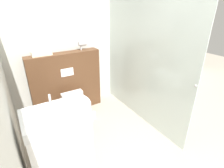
{
  "coord_description": "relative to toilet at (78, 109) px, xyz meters",
  "views": [
    {
      "loc": [
        -1.19,
        -0.73,
        1.91
      ],
      "look_at": [
        0.12,
        1.42,
        0.74
      ],
      "focal_mm": 28.0,
      "sensor_mm": 36.0,
      "label": 1
    }
  ],
  "objects": [
    {
      "name": "shower_glass",
      "position": [
        1.05,
        -0.27,
        0.71
      ],
      "size": [
        0.04,
        2.05,
        2.11
      ],
      "color": "silver",
      "rests_on": "ground_plane"
    },
    {
      "name": "partition_panel",
      "position": [
        0.02,
        0.59,
        0.23
      ],
      "size": [
        1.27,
        0.23,
        1.13
      ],
      "color": "#51331E",
      "rests_on": "ground_plane"
    },
    {
      "name": "sink_vanity",
      "position": [
        -0.51,
        -0.76,
        0.11
      ],
      "size": [
        0.65,
        0.47,
        1.04
      ],
      "color": "white",
      "rests_on": "ground_plane"
    },
    {
      "name": "folded_towel",
      "position": [
        -0.32,
        0.6,
        0.83
      ],
      "size": [
        0.31,
        0.13,
        0.08
      ],
      "color": "beige",
      "rests_on": "partition_panel"
    },
    {
      "name": "hair_drier",
      "position": [
        0.41,
        0.62,
        0.9
      ],
      "size": [
        0.17,
        0.08,
        0.16
      ],
      "color": "#B7B7BC",
      "rests_on": "partition_panel"
    },
    {
      "name": "wall_back",
      "position": [
        0.41,
        0.78,
        0.91
      ],
      "size": [
        8.0,
        0.06,
        2.5
      ],
      "color": "silver",
      "rests_on": "ground_plane"
    },
    {
      "name": "spare_toilet_roll",
      "position": [
        0.31,
        0.1,
        -0.29
      ],
      "size": [
        0.09,
        0.09,
        0.1
      ],
      "color": "white",
      "rests_on": "ground_plane"
    },
    {
      "name": "toilet",
      "position": [
        0.0,
        0.0,
        0.0
      ],
      "size": [
        0.36,
        0.66,
        0.53
      ],
      "color": "white",
      "rests_on": "ground_plane"
    }
  ]
}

